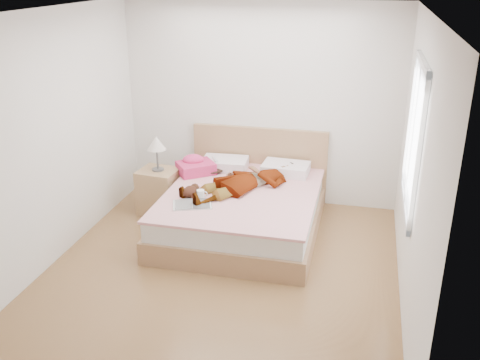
% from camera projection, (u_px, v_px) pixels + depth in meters
% --- Properties ---
extents(ground, '(4.00, 4.00, 0.00)m').
position_uv_depth(ground, '(221.00, 272.00, 5.58)').
color(ground, '#4B2E17').
rests_on(ground, ground).
extents(woman, '(1.53, 1.64, 0.23)m').
position_uv_depth(woman, '(246.00, 178.00, 6.36)').
color(woman, white).
rests_on(woman, bed).
extents(hair, '(0.53, 0.59, 0.07)m').
position_uv_depth(hair, '(211.00, 167.00, 6.92)').
color(hair, black).
rests_on(hair, bed).
extents(phone, '(0.09, 0.09, 0.05)m').
position_uv_depth(phone, '(215.00, 159.00, 6.81)').
color(phone, silver).
rests_on(phone, bed).
extents(room_shell, '(4.00, 4.00, 4.00)m').
position_uv_depth(room_shell, '(414.00, 138.00, 4.90)').
color(room_shell, white).
rests_on(room_shell, ground).
extents(bed, '(1.80, 2.08, 1.00)m').
position_uv_depth(bed, '(244.00, 207.00, 6.41)').
color(bed, olive).
rests_on(bed, ground).
extents(towel, '(0.56, 0.55, 0.23)m').
position_uv_depth(towel, '(195.00, 166.00, 6.79)').
color(towel, '#D53A6B').
rests_on(towel, bed).
extents(magazine, '(0.49, 0.41, 0.03)m').
position_uv_depth(magazine, '(192.00, 204.00, 5.90)').
color(magazine, white).
rests_on(magazine, bed).
extents(coffee_mug, '(0.13, 0.10, 0.10)m').
position_uv_depth(coffee_mug, '(201.00, 194.00, 6.06)').
color(coffee_mug, white).
rests_on(coffee_mug, bed).
extents(plush_toy, '(0.20, 0.26, 0.14)m').
position_uv_depth(plush_toy, '(191.00, 191.00, 6.09)').
color(plush_toy, black).
rests_on(plush_toy, bed).
extents(nightstand, '(0.52, 0.47, 1.02)m').
position_uv_depth(nightstand, '(159.00, 188.00, 6.80)').
color(nightstand, '#926843').
rests_on(nightstand, ground).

